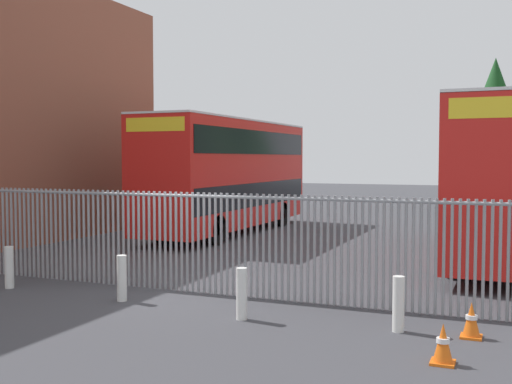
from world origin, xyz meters
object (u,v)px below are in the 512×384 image
Objects in this scene: bollard_center_front at (122,278)px; double_decker_bus_behind_fence_left at (229,171)px; bollard_near_right at (242,294)px; double_decker_bus_near_gate at (505,176)px; bollard_far_right at (398,304)px; bollard_near_left at (9,267)px; traffic_cone_by_gate at (443,344)px; traffic_cone_mid_forecourt at (471,320)px.

double_decker_bus_behind_fence_left is at bearing 104.61° from bollard_center_front.
bollard_near_right is at bearing -7.65° from bollard_center_front.
double_decker_bus_near_gate is 9.10m from bollard_far_right.
double_decker_bus_near_gate reaches higher than bollard_far_right.
double_decker_bus_behind_fence_left reaches higher than bollard_near_left.
bollard_near_right is 1.61× the size of traffic_cone_by_gate.
bollard_near_left is 1.00× the size of bollard_far_right.
traffic_cone_mid_forecourt is (9.82, -11.51, -2.13)m from double_decker_bus_behind_fence_left.
bollard_far_right is (-1.50, -8.77, -1.95)m from double_decker_bus_near_gate.
traffic_cone_by_gate is at bearing -53.81° from double_decker_bus_behind_fence_left.
double_decker_bus_near_gate is 13.51m from bollard_near_left.
bollard_center_front is at bearing -75.39° from double_decker_bus_behind_fence_left.
traffic_cone_by_gate is at bearing -100.74° from traffic_cone_mid_forecourt.
traffic_cone_by_gate is (0.88, -1.42, -0.19)m from bollard_far_right.
traffic_cone_by_gate is 1.00× the size of traffic_cone_mid_forecourt.
bollard_near_left is at bearing -90.46° from double_decker_bus_behind_fence_left.
bollard_center_front is 1.00× the size of bollard_near_right.
double_decker_bus_behind_fence_left is 11.38× the size of bollard_near_right.
double_decker_bus_near_gate is 11.38× the size of bollard_near_left.
double_decker_bus_near_gate is 11.38× the size of bollard_center_front.
bollard_near_left is at bearing 170.64° from traffic_cone_by_gate.
double_decker_bus_behind_fence_left is at bearing 130.48° from traffic_cone_mid_forecourt.
traffic_cone_by_gate is at bearing -13.03° from bollard_center_front.
double_decker_bus_near_gate is at bearing 64.78° from bollard_near_right.
bollard_near_right is 3.83m from traffic_cone_by_gate.
double_decker_bus_behind_fence_left reaches higher than traffic_cone_mid_forecourt.
bollard_near_right is at bearing -63.72° from double_decker_bus_behind_fence_left.
double_decker_bus_behind_fence_left is at bearing 116.28° from bollard_near_right.
traffic_cone_by_gate is at bearing -93.47° from double_decker_bus_near_gate.
bollard_near_right reaches higher than traffic_cone_by_gate.
bollard_near_left is 5.99m from bollard_near_right.
bollard_center_front is 5.65m from bollard_far_right.
double_decker_bus_near_gate is 11.38× the size of bollard_near_right.
double_decker_bus_near_gate reaches higher than traffic_cone_by_gate.
double_decker_bus_near_gate is at bearing 80.32° from bollard_far_right.
bollard_center_front and bollard_near_right have the same top height.
bollard_near_right is 2.79m from bollard_far_right.
double_decker_bus_near_gate is at bearing 40.03° from bollard_near_left.
traffic_cone_by_gate is (9.53, -13.03, -2.13)m from double_decker_bus_behind_fence_left.
bollard_near_right is at bearing -4.43° from bollard_near_left.
double_decker_bus_behind_fence_left is 15.28m from traffic_cone_mid_forecourt.
bollard_near_right is at bearing 162.89° from traffic_cone_by_gate.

